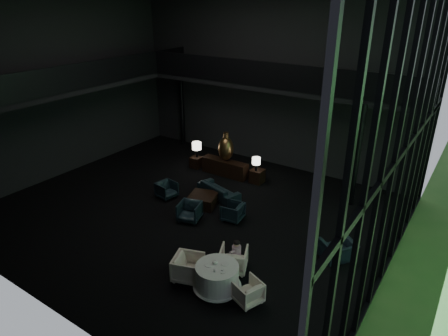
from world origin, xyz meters
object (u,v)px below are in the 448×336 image
Objects in this scene: lounge_armchair_east at (233,211)px; dining_chair_north at (234,258)px; window_armchair at (338,248)px; sofa at (219,189)px; table_lamp_left at (197,146)px; side_table_right at (257,176)px; coffee_table at (203,200)px; console at (225,168)px; bronze_urn at (226,148)px; dining_chair_west at (188,266)px; lounge_armchair_south at (190,211)px; lounge_armchair_west at (167,190)px; table_lamp_right at (256,161)px; dining_chair_east at (248,292)px; side_table_left at (196,162)px; child at (237,249)px; dining_table at (217,279)px.

lounge_armchair_east is 2.86m from dining_chair_north.
sofa is at bearing -66.97° from window_armchair.
table_lamp_left is 1.20× the size of side_table_right.
coffee_table is at bearing -103.44° from side_table_right.
console is 0.90m from bronze_urn.
dining_chair_west reaches higher than side_table_right.
window_armchair is at bearing 81.04° from lounge_armchair_east.
dining_chair_west reaches higher than sofa.
coffee_table is (-0.27, 1.17, -0.16)m from lounge_armchair_south.
lounge_armchair_west is 0.82× the size of dining_chair_north.
table_lamp_left is at bearing 108.36° from lounge_armchair_south.
dining_chair_west is (1.56, -6.57, -0.59)m from table_lamp_right.
console is 3.52× the size of dining_chair_east.
window_armchair is at bearing -7.88° from lounge_armchair_south.
side_table_left is 4.83m from lounge_armchair_south.
console is 1.26× the size of sofa.
table_lamp_left reaches higher than dining_chair_west.
table_lamp_left is 3.28m from sofa.
lounge_armchair_west reaches higher than side_table_right.
child is at bearing -59.06° from dining_chair_west.
bronze_urn is at bearing 1.86° from table_lamp_left.
coffee_table is 1.17× the size of dining_chair_west.
sofa is at bearing -48.97° from child.
child is (3.19, -2.62, 0.51)m from coffee_table.
table_lamp_left is at bearing 25.27° from lounge_armchair_west.
side_table_left is (-1.60, -0.14, -1.00)m from bronze_urn.
dining_table reaches higher than side_table_right.
dining_table is at bearing 71.29° from dining_chair_north.
dining_table is at bearing 19.51° from lounge_armchair_east.
side_table_right is at bearing -25.95° from lounge_armchair_west.
dining_chair_west is (4.76, -6.59, -0.59)m from table_lamp_left.
child is (4.08, -5.47, 0.38)m from console.
bronze_urn is 2.16× the size of side_table_right.
table_lamp_left is 7.90m from dining_chair_north.
lounge_armchair_east is (0.83, -3.24, 0.04)m from side_table_right.
dining_chair_north reaches higher than dining_chair_east.
coffee_table is 1.77× the size of child.
dining_chair_east is at bearing 14.56° from window_armchair.
dining_chair_east is at bearing 2.23° from dining_table.
child reaches higher than lounge_armchair_west.
lounge_armchair_west is 7.08m from window_armchair.
lounge_armchair_west is 0.79× the size of window_armchair.
dining_chair_north is at bearing -107.24° from lounge_armchair_west.
sofa is (-0.63, -2.01, 0.05)m from side_table_right.
coffee_table is 4.10m from dining_chair_north.
lounge_armchair_east is at bearing -75.62° from side_table_right.
coffee_table is (-5.47, 0.42, -0.15)m from window_armchair.
side_table_left is 0.38× the size of dining_table.
dining_chair_west is at bearing -53.85° from side_table_left.
window_armchair is (4.76, -3.39, 0.08)m from side_table_right.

